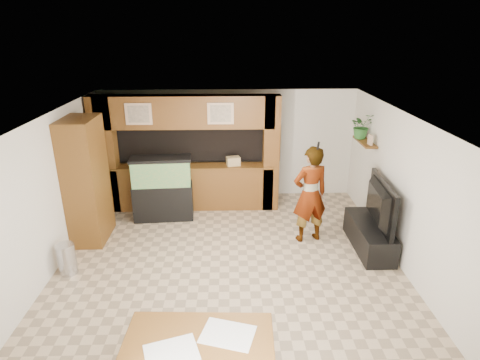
{
  "coord_description": "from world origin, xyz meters",
  "views": [
    {
      "loc": [
        0.02,
        -6.03,
        3.96
      ],
      "look_at": [
        0.21,
        0.6,
        1.4
      ],
      "focal_mm": 30.0,
      "sensor_mm": 36.0,
      "label": 1
    }
  ],
  "objects_px": {
    "pantry_cabinet": "(86,181)",
    "aquarium": "(163,189)",
    "television": "(373,203)",
    "person": "(310,195)"
  },
  "relations": [
    {
      "from": "pantry_cabinet",
      "to": "aquarium",
      "type": "bearing_deg",
      "value": 32.61
    },
    {
      "from": "aquarium",
      "to": "television",
      "type": "bearing_deg",
      "value": -22.71
    },
    {
      "from": "pantry_cabinet",
      "to": "television",
      "type": "height_order",
      "value": "pantry_cabinet"
    },
    {
      "from": "aquarium",
      "to": "pantry_cabinet",
      "type": "bearing_deg",
      "value": -151.31
    },
    {
      "from": "pantry_cabinet",
      "to": "person",
      "type": "height_order",
      "value": "pantry_cabinet"
    },
    {
      "from": "pantry_cabinet",
      "to": "television",
      "type": "xyz_separation_m",
      "value": [
        5.35,
        -0.56,
        -0.27
      ]
    },
    {
      "from": "television",
      "to": "person",
      "type": "relative_size",
      "value": 0.77
    },
    {
      "from": "person",
      "to": "pantry_cabinet",
      "type": "bearing_deg",
      "value": -18.12
    },
    {
      "from": "pantry_cabinet",
      "to": "aquarium",
      "type": "distance_m",
      "value": 1.61
    },
    {
      "from": "aquarium",
      "to": "television",
      "type": "distance_m",
      "value": 4.3
    }
  ]
}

